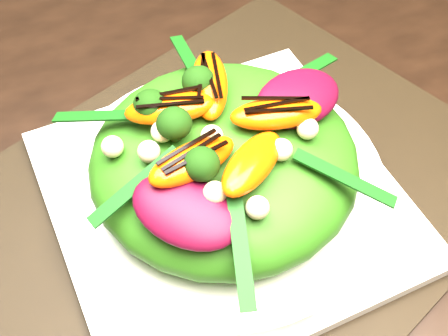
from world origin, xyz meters
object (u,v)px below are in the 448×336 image
object	(u,v)px
placemat	(224,202)
orange_segment	(192,103)
lettuce_mound	(224,160)
plate_base	(224,197)
salad_bowl	(224,186)

from	to	relation	value
placemat	orange_segment	xyz separation A→B (m)	(-0.02, 0.03, 0.10)
lettuce_mound	orange_segment	xyz separation A→B (m)	(-0.02, 0.03, 0.04)
orange_segment	placemat	bearing A→B (deg)	-58.84
lettuce_mound	orange_segment	size ratio (longest dim) A/B	3.06
plate_base	salad_bowl	bearing A→B (deg)	0.00
lettuce_mound	orange_segment	distance (m)	0.05
placemat	salad_bowl	world-z (taller)	salad_bowl
salad_bowl	orange_segment	distance (m)	0.09
placemat	plate_base	distance (m)	0.01
plate_base	lettuce_mound	distance (m)	0.05
plate_base	lettuce_mound	xyz separation A→B (m)	(-0.00, 0.00, 0.05)
placemat	orange_segment	distance (m)	0.11
placemat	lettuce_mound	bearing A→B (deg)	165.96
plate_base	salad_bowl	xyz separation A→B (m)	(0.00, 0.00, 0.02)
placemat	salad_bowl	xyz separation A→B (m)	(0.00, 0.00, 0.02)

